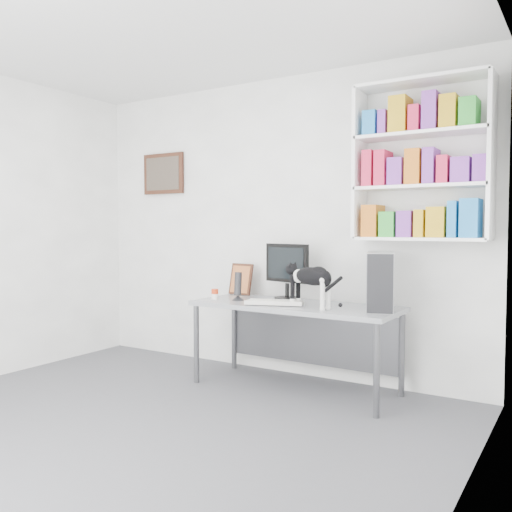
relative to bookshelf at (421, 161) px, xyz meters
name	(u,v)px	position (x,y,z in m)	size (l,w,h in m)	color
room	(111,225)	(-1.40, -1.85, -0.50)	(4.01, 4.01, 2.70)	#505054
bookshelf	(421,161)	(0.00, 0.00, 0.00)	(1.03, 0.28, 1.24)	white
wall_art	(163,174)	(-2.70, 0.12, 0.05)	(0.52, 0.04, 0.42)	#492717
desk	(295,347)	(-0.93, -0.29, -1.49)	(1.71, 0.66, 0.71)	gray
monitor	(287,271)	(-1.12, -0.09, -0.89)	(0.46, 0.22, 0.50)	black
keyboard	(274,302)	(-1.05, -0.42, -1.12)	(0.47, 0.18, 0.04)	beige
pc_tower	(380,281)	(-0.23, -0.24, -0.92)	(0.20, 0.44, 0.44)	#AAAAAE
speaker	(238,286)	(-1.45, -0.36, -1.01)	(0.11, 0.11, 0.25)	black
leaning_print	(241,279)	(-1.64, -0.02, -0.99)	(0.24, 0.10, 0.30)	#492717
soup_can	(215,294)	(-1.66, -0.40, -1.09)	(0.06, 0.06, 0.09)	red
cat	(311,286)	(-0.73, -0.41, -0.97)	(0.54, 0.14, 0.33)	black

